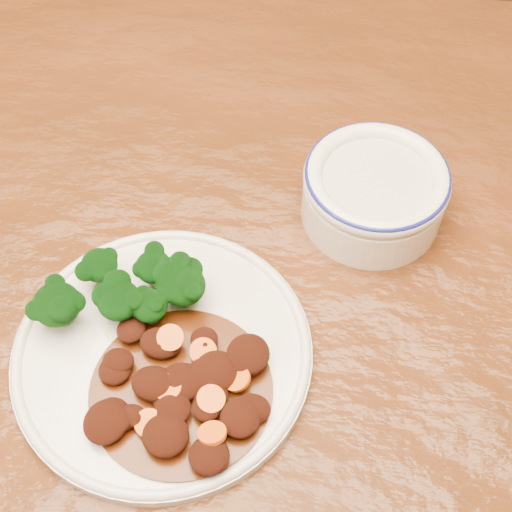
# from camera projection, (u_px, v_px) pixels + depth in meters

# --- Properties ---
(ground) EXTENTS (4.00, 4.00, 0.00)m
(ground) POSITION_uv_depth(u_px,v_px,m) (205.00, 505.00, 1.27)
(ground) COLOR #4B2B12
(ground) RESTS_ON ground
(dining_table) EXTENTS (1.59, 1.07, 0.75)m
(dining_table) POSITION_uv_depth(u_px,v_px,m) (166.00, 314.00, 0.72)
(dining_table) COLOR #57260F
(dining_table) RESTS_ON ground
(dinner_plate) EXTENTS (0.25, 0.25, 0.02)m
(dinner_plate) POSITION_uv_depth(u_px,v_px,m) (163.00, 352.00, 0.60)
(dinner_plate) COLOR silver
(dinner_plate) RESTS_ON dining_table
(broccoli_florets) EXTENTS (0.14, 0.09, 0.04)m
(broccoli_florets) POSITION_uv_depth(u_px,v_px,m) (133.00, 289.00, 0.60)
(broccoli_florets) COLOR #64964E
(broccoli_florets) RESTS_ON dinner_plate
(mince_stew) EXTENTS (0.15, 0.15, 0.03)m
(mince_stew) POSITION_uv_depth(u_px,v_px,m) (180.00, 391.00, 0.56)
(mince_stew) COLOR #481907
(mince_stew) RESTS_ON dinner_plate
(dip_bowl) EXTENTS (0.14, 0.14, 0.06)m
(dip_bowl) POSITION_uv_depth(u_px,v_px,m) (374.00, 191.00, 0.66)
(dip_bowl) COLOR white
(dip_bowl) RESTS_ON dining_table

